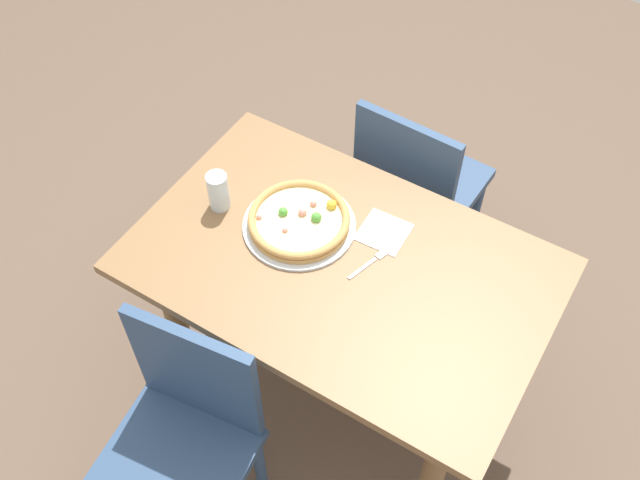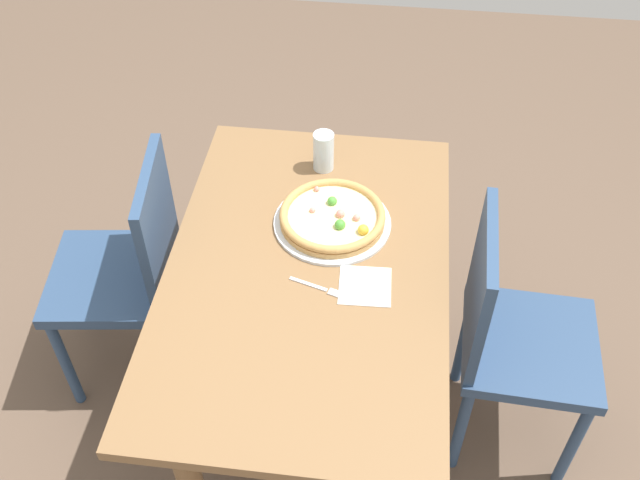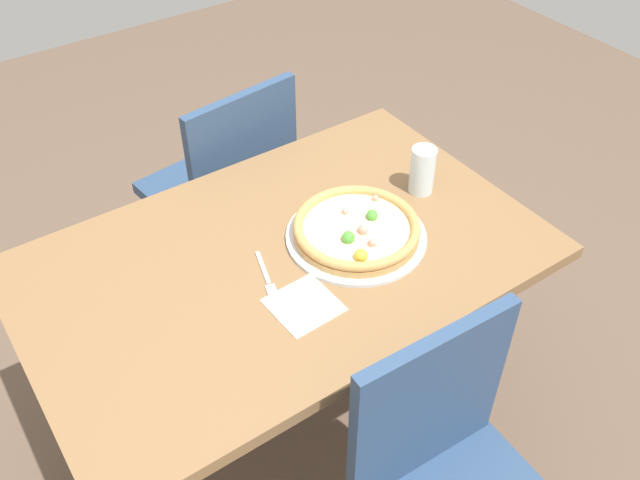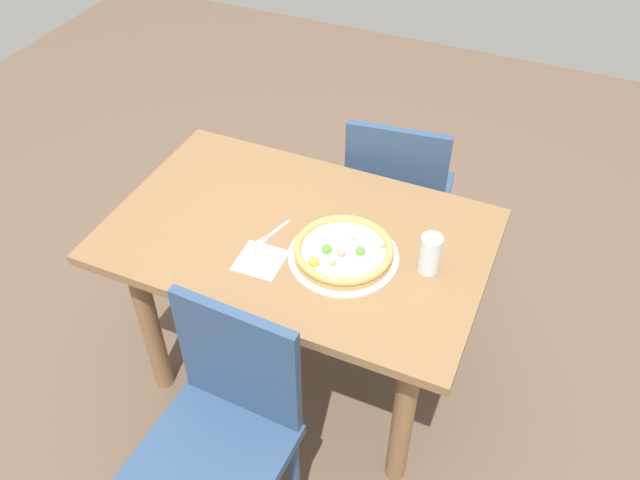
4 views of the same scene
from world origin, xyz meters
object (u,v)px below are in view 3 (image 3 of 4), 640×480
(fork, at_px, (268,280))
(drinking_glass, at_px, (422,170))
(dining_table, at_px, (285,293))
(napkin, at_px, (304,305))
(pizza, at_px, (357,229))
(plate, at_px, (356,236))
(chair_near, at_px, (227,190))

(fork, relative_size, drinking_glass, 1.26)
(dining_table, distance_m, napkin, 0.22)
(dining_table, bearing_deg, fork, 35.20)
(pizza, relative_size, fork, 1.90)
(dining_table, relative_size, napkin, 8.72)
(dining_table, height_order, plate, plate)
(fork, distance_m, napkin, 0.11)
(dining_table, height_order, drinking_glass, drinking_glass)
(chair_near, relative_size, fork, 5.53)
(drinking_glass, bearing_deg, napkin, 19.45)
(dining_table, distance_m, plate, 0.23)
(dining_table, relative_size, drinking_glass, 9.44)
(drinking_glass, distance_m, napkin, 0.52)
(dining_table, xyz_separation_m, napkin, (0.05, 0.16, 0.13))
(plate, xyz_separation_m, pizza, (0.00, 0.00, 0.03))
(pizza, bearing_deg, plate, -109.64)
(pizza, relative_size, napkin, 2.20)
(chair_near, distance_m, fork, 0.74)
(chair_near, bearing_deg, dining_table, -111.69)
(fork, bearing_deg, napkin, 29.49)
(chair_near, distance_m, pizza, 0.72)
(drinking_glass, bearing_deg, chair_near, -65.07)
(dining_table, height_order, chair_near, chair_near)
(pizza, bearing_deg, chair_near, -87.94)
(plate, xyz_separation_m, drinking_glass, (-0.25, -0.06, 0.06))
(chair_near, distance_m, napkin, 0.84)
(dining_table, bearing_deg, plate, 164.36)
(fork, height_order, drinking_glass, drinking_glass)
(chair_near, xyz_separation_m, pizza, (-0.02, 0.66, 0.29))
(dining_table, distance_m, pizza, 0.25)
(chair_near, bearing_deg, pizza, -95.20)
(napkin, bearing_deg, dining_table, -106.92)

